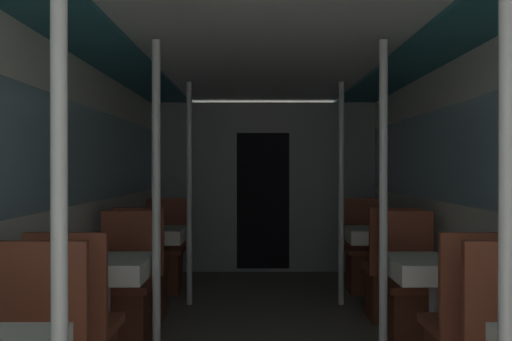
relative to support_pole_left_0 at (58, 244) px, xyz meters
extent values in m
cube|color=silver|center=(-0.69, 1.99, 0.00)|extent=(0.05, 8.08, 2.07)
cube|color=#8CB2C6|center=(-0.68, 1.99, 0.34)|extent=(0.03, 7.44, 0.74)
cube|color=silver|center=(2.10, 1.99, 0.00)|extent=(0.05, 8.08, 2.07)
cube|color=#8CB2C6|center=(2.09, 1.99, 0.34)|extent=(0.03, 7.44, 0.74)
cube|color=silver|center=(0.71, 1.99, 1.08)|extent=(2.79, 8.08, 0.04)
cube|color=#2D707F|center=(-0.44, 1.99, 1.05)|extent=(0.50, 7.76, 0.03)
cube|color=#2D707F|center=(1.85, 1.99, 1.05)|extent=(0.50, 7.76, 0.03)
cube|color=gray|center=(0.71, 5.19, 0.00)|extent=(2.74, 0.08, 2.07)
cube|color=black|center=(0.71, 5.15, -0.17)|extent=(0.64, 0.01, 1.66)
cube|color=brown|center=(-0.33, 0.71, -0.33)|extent=(0.41, 0.04, 0.50)
cylinder|color=silver|center=(0.00, 0.00, 0.00)|extent=(0.05, 0.05, 2.07)
cylinder|color=#B7B7BC|center=(-0.33, 1.75, -0.68)|extent=(0.08, 0.08, 0.67)
cube|color=#93704C|center=(-0.33, 1.75, -0.34)|extent=(0.52, 0.52, 0.02)
cube|color=white|center=(-0.33, 1.75, -0.39)|extent=(0.56, 0.56, 0.12)
cube|color=brown|center=(-0.33, 1.22, -0.61)|extent=(0.41, 0.41, 0.05)
cube|color=brown|center=(-0.33, 1.04, -0.33)|extent=(0.41, 0.04, 0.50)
cube|color=brown|center=(-0.33, 2.28, -0.83)|extent=(0.35, 0.35, 0.40)
cube|color=brown|center=(-0.33, 2.28, -0.61)|extent=(0.41, 0.41, 0.05)
cube|color=brown|center=(-0.33, 2.46, -0.33)|extent=(0.41, 0.04, 0.50)
cylinder|color=silver|center=(0.00, 1.75, 0.00)|extent=(0.05, 0.05, 2.07)
cylinder|color=#4C4C51|center=(-0.33, 3.50, -1.03)|extent=(0.29, 0.29, 0.01)
cylinder|color=#B7B7BC|center=(-0.33, 3.50, -0.68)|extent=(0.08, 0.08, 0.67)
cube|color=#93704C|center=(-0.33, 3.50, -0.34)|extent=(0.52, 0.52, 0.02)
cube|color=white|center=(-0.33, 3.50, -0.39)|extent=(0.56, 0.56, 0.12)
cube|color=brown|center=(-0.33, 2.97, -0.83)|extent=(0.35, 0.35, 0.40)
cube|color=brown|center=(-0.33, 2.97, -0.61)|extent=(0.41, 0.41, 0.05)
cube|color=brown|center=(-0.33, 2.79, -0.33)|extent=(0.41, 0.04, 0.50)
cube|color=brown|center=(-0.33, 4.03, -0.83)|extent=(0.35, 0.35, 0.40)
cube|color=brown|center=(-0.33, 4.03, -0.61)|extent=(0.41, 0.41, 0.05)
cube|color=brown|center=(-0.33, 4.21, -0.33)|extent=(0.41, 0.04, 0.50)
cylinder|color=silver|center=(0.00, 3.50, 0.00)|extent=(0.05, 0.05, 2.07)
cube|color=brown|center=(1.74, 0.71, -0.33)|extent=(0.41, 0.04, 0.50)
cylinder|color=silver|center=(1.42, 0.00, 0.00)|extent=(0.05, 0.05, 2.07)
cylinder|color=#B7B7BC|center=(1.74, 1.75, -0.68)|extent=(0.08, 0.08, 0.67)
cube|color=#93704C|center=(1.74, 1.75, -0.34)|extent=(0.52, 0.52, 0.02)
cube|color=white|center=(1.74, 1.75, -0.39)|extent=(0.56, 0.56, 0.12)
cube|color=brown|center=(1.74, 1.22, -0.61)|extent=(0.41, 0.41, 0.05)
cube|color=brown|center=(1.74, 1.04, -0.33)|extent=(0.41, 0.04, 0.50)
cube|color=brown|center=(1.74, 2.28, -0.83)|extent=(0.35, 0.35, 0.40)
cube|color=brown|center=(1.74, 2.28, -0.61)|extent=(0.41, 0.41, 0.05)
cube|color=brown|center=(1.74, 2.46, -0.33)|extent=(0.41, 0.04, 0.50)
cylinder|color=silver|center=(1.42, 1.75, 0.00)|extent=(0.05, 0.05, 2.07)
cylinder|color=#4C4C51|center=(1.74, 3.50, -1.03)|extent=(0.29, 0.29, 0.01)
cylinder|color=#B7B7BC|center=(1.74, 3.50, -0.68)|extent=(0.08, 0.08, 0.67)
cube|color=#93704C|center=(1.74, 3.50, -0.34)|extent=(0.52, 0.52, 0.02)
cube|color=white|center=(1.74, 3.50, -0.39)|extent=(0.56, 0.56, 0.12)
cube|color=brown|center=(1.74, 2.97, -0.83)|extent=(0.35, 0.35, 0.40)
cube|color=brown|center=(1.74, 2.97, -0.61)|extent=(0.41, 0.41, 0.05)
cube|color=brown|center=(1.74, 2.79, -0.33)|extent=(0.41, 0.04, 0.50)
cube|color=brown|center=(1.74, 4.03, -0.83)|extent=(0.35, 0.35, 0.40)
cube|color=brown|center=(1.74, 4.03, -0.61)|extent=(0.41, 0.41, 0.05)
cube|color=brown|center=(1.74, 4.21, -0.33)|extent=(0.41, 0.04, 0.50)
cylinder|color=silver|center=(1.42, 3.50, 0.00)|extent=(0.05, 0.05, 2.07)
camera|label=1|loc=(0.62, -1.80, 0.24)|focal=40.00mm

